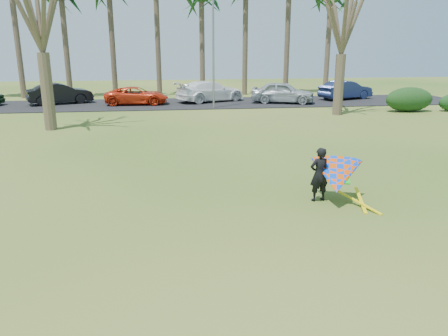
{
  "coord_description": "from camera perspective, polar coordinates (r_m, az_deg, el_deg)",
  "views": [
    {
      "loc": [
        -1.7,
        -10.27,
        4.62
      ],
      "look_at": [
        0.0,
        2.0,
        1.1
      ],
      "focal_mm": 35.0,
      "sensor_mm": 36.0,
      "label": 1
    }
  ],
  "objects": [
    {
      "name": "hedge_near",
      "position": [
        33.86,
        23.03,
        8.24
      ],
      "size": [
        3.45,
        1.56,
        1.72
      ],
      "primitive_type": "ellipsoid",
      "color": "#143413",
      "rests_on": "ground"
    },
    {
      "name": "car_3",
      "position": [
        36.5,
        -1.78,
        10.01
      ],
      "size": [
        6.25,
        4.56,
        1.68
      ],
      "primitive_type": "imported",
      "rotation": [
        0.0,
        0.0,
        2.0
      ],
      "color": "white",
      "rests_on": "parking_strip"
    },
    {
      "name": "parking_strip",
      "position": [
        35.61,
        -5.15,
        8.39
      ],
      "size": [
        46.0,
        7.0,
        0.06
      ],
      "primitive_type": "cube",
      "color": "black",
      "rests_on": "ground"
    },
    {
      "name": "streetlight",
      "position": [
        32.5,
        -1.11,
        15.59
      ],
      "size": [
        2.28,
        0.18,
        8.0
      ],
      "color": "gray",
      "rests_on": "ground"
    },
    {
      "name": "ground",
      "position": [
        11.39,
        1.4,
        -8.07
      ],
      "size": [
        100.0,
        100.0,
        0.0
      ],
      "primitive_type": "plane",
      "color": "#1E4F11",
      "rests_on": "ground"
    },
    {
      "name": "kite_flyer",
      "position": [
        13.41,
        14.28,
        -0.98
      ],
      "size": [
        2.13,
        2.39,
        2.02
      ],
      "color": "black",
      "rests_on": "ground"
    },
    {
      "name": "car_4",
      "position": [
        35.79,
        7.7,
        9.77
      ],
      "size": [
        5.37,
        3.51,
        1.7
      ],
      "primitive_type": "imported",
      "rotation": [
        0.0,
        0.0,
        1.24
      ],
      "color": "#A7ADB5",
      "rests_on": "parking_strip"
    },
    {
      "name": "bare_tree_right",
      "position": [
        30.66,
        15.42,
        18.97
      ],
      "size": [
        6.27,
        6.27,
        9.21
      ],
      "color": "#4F3E2F",
      "rests_on": "ground"
    },
    {
      "name": "car_2",
      "position": [
        35.32,
        -11.35,
        9.25
      ],
      "size": [
        4.97,
        2.43,
        1.36
      ],
      "primitive_type": "imported",
      "rotation": [
        0.0,
        0.0,
        1.53
      ],
      "color": "red",
      "rests_on": "parking_strip"
    },
    {
      "name": "car_5",
      "position": [
        39.4,
        15.6,
        9.8
      ],
      "size": [
        5.06,
        3.19,
        1.58
      ],
      "primitive_type": "imported",
      "rotation": [
        0.0,
        0.0,
        1.92
      ],
      "color": "navy",
      "rests_on": "parking_strip"
    },
    {
      "name": "car_1",
      "position": [
        37.31,
        -20.65,
        9.09
      ],
      "size": [
        5.18,
        3.43,
        1.61
      ],
      "primitive_type": "imported",
      "rotation": [
        0.0,
        0.0,
        1.96
      ],
      "color": "black",
      "rests_on": "parking_strip"
    }
  ]
}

